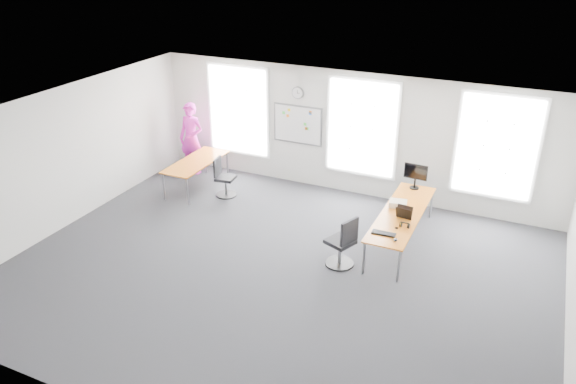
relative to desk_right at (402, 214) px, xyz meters
The scene contains 22 objects.
floor 2.82m from the desk_right, 132.03° to the right, with size 10.00×10.00×0.00m, color #242428.
ceiling 3.60m from the desk_right, 132.03° to the right, with size 10.00×10.00×0.00m, color white.
wall_back 2.81m from the desk_right, 132.96° to the left, with size 10.00×10.00×0.00m, color silver.
wall_front 6.36m from the desk_right, 106.89° to the right, with size 10.00×10.00×0.00m, color silver.
wall_left 7.18m from the desk_right, 163.43° to the right, with size 10.00×10.00×0.00m, color silver.
window_left 5.31m from the desk_right, 158.15° to the left, with size 1.60×0.06×2.20m, color silver.
window_mid 2.68m from the desk_right, 128.33° to the left, with size 1.60×0.06×2.20m, color silver.
window_right 2.64m from the desk_right, 52.85° to the left, with size 1.60×0.06×2.20m, color silver.
desk_right is the anchor object (origin of this frame).
desk_left 5.35m from the desk_right, behind, with size 0.79×1.97×0.72m.
chair_right 1.54m from the desk_right, 121.35° to the right, with size 0.61×0.61×1.04m.
chair_left 4.52m from the desk_right, behind, with size 0.51×0.51×0.96m.
person 6.14m from the desk_right, 166.87° to the left, with size 0.69×0.45×1.90m, color #E92DC8.
whiteboard 3.83m from the desk_right, 148.66° to the left, with size 1.20×0.03×0.90m, color white.
wall_clock 4.09m from the desk_right, 148.66° to the left, with size 0.30×0.30×0.04m, color gray.
keyboard 1.03m from the desk_right, 95.14° to the right, with size 0.46×0.16×0.02m, color black.
mouse 1.19m from the desk_right, 81.40° to the right, with size 0.07×0.11×0.04m, color black.
lens_cap 0.70m from the desk_right, 84.32° to the right, with size 0.06×0.06×0.01m, color black.
headphones 0.64m from the desk_right, 71.99° to the right, with size 0.19×0.10×0.11m.
laptop_sleeve 0.31m from the desk_right, 69.13° to the right, with size 0.33×0.21×0.26m.
paper_stack 0.30m from the desk_right, 122.61° to the left, with size 0.35×0.27×0.12m, color beige.
monitor 1.31m from the desk_right, 92.31° to the left, with size 0.52×0.21×0.57m.
Camera 1 is at (3.97, -8.09, 5.91)m, focal length 35.00 mm.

